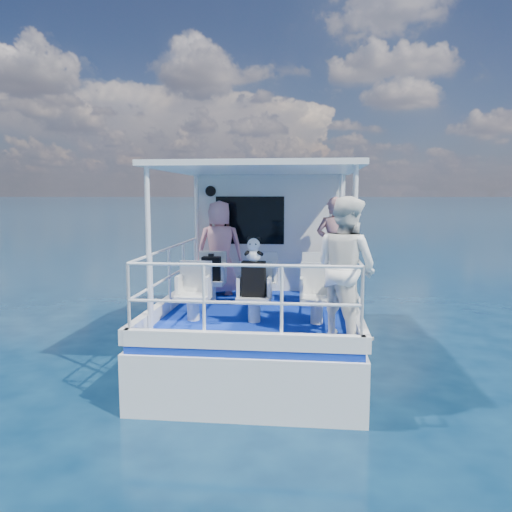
# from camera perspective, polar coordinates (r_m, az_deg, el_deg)

# --- Properties ---
(ground) EXTENTS (2000.00, 2000.00, 0.00)m
(ground) POSITION_cam_1_polar(r_m,az_deg,el_deg) (8.59, 0.63, -11.51)
(ground) COLOR #071E37
(ground) RESTS_ON ground
(hull) EXTENTS (3.00, 7.00, 1.60)m
(hull) POSITION_cam_1_polar(r_m,az_deg,el_deg) (9.54, 1.22, -9.62)
(hull) COLOR white
(hull) RESTS_ON ground
(deck) EXTENTS (2.90, 6.90, 0.10)m
(deck) POSITION_cam_1_polar(r_m,az_deg,el_deg) (9.34, 1.23, -4.61)
(deck) COLOR #0B269E
(deck) RESTS_ON hull
(cabin) EXTENTS (2.85, 2.00, 2.20)m
(cabin) POSITION_cam_1_polar(r_m,az_deg,el_deg) (10.47, 1.87, 2.99)
(cabin) COLOR white
(cabin) RESTS_ON deck
(canopy) EXTENTS (3.00, 3.20, 0.08)m
(canopy) POSITION_cam_1_polar(r_m,az_deg,el_deg) (7.96, 0.52, 9.97)
(canopy) COLOR white
(canopy) RESTS_ON cabin
(canopy_posts) EXTENTS (2.77, 2.97, 2.20)m
(canopy_posts) POSITION_cam_1_polar(r_m,az_deg,el_deg) (7.94, 0.47, 1.74)
(canopy_posts) COLOR white
(canopy_posts) RESTS_ON deck
(railings) EXTENTS (2.84, 3.59, 1.00)m
(railings) POSITION_cam_1_polar(r_m,az_deg,el_deg) (7.69, 0.23, -2.93)
(railings) COLOR white
(railings) RESTS_ON deck
(seat_port_fwd) EXTENTS (0.48, 0.46, 0.38)m
(seat_port_fwd) POSITION_cam_1_polar(r_m,az_deg,el_deg) (8.64, -5.20, -3.96)
(seat_port_fwd) COLOR silver
(seat_port_fwd) RESTS_ON deck
(seat_center_fwd) EXTENTS (0.48, 0.46, 0.38)m
(seat_center_fwd) POSITION_cam_1_polar(r_m,az_deg,el_deg) (8.51, 0.77, -4.10)
(seat_center_fwd) COLOR silver
(seat_center_fwd) RESTS_ON deck
(seat_stbd_fwd) EXTENTS (0.48, 0.46, 0.38)m
(seat_stbd_fwd) POSITION_cam_1_polar(r_m,az_deg,el_deg) (8.47, 6.86, -4.20)
(seat_stbd_fwd) COLOR silver
(seat_stbd_fwd) RESTS_ON deck
(seat_port_aft) EXTENTS (0.48, 0.46, 0.38)m
(seat_port_aft) POSITION_cam_1_polar(r_m,az_deg,el_deg) (7.40, -7.19, -5.84)
(seat_port_aft) COLOR silver
(seat_port_aft) RESTS_ON deck
(seat_center_aft) EXTENTS (0.48, 0.46, 0.38)m
(seat_center_aft) POSITION_cam_1_polar(r_m,az_deg,el_deg) (7.24, -0.21, -6.06)
(seat_center_aft) COLOR silver
(seat_center_aft) RESTS_ON deck
(seat_stbd_aft) EXTENTS (0.48, 0.46, 0.38)m
(seat_stbd_aft) POSITION_cam_1_polar(r_m,az_deg,el_deg) (7.20, 6.97, -6.18)
(seat_stbd_aft) COLOR silver
(seat_stbd_aft) RESTS_ON deck
(passenger_port_fwd) EXTENTS (0.72, 0.58, 1.73)m
(passenger_port_fwd) POSITION_cam_1_polar(r_m,az_deg,el_deg) (9.17, -4.17, 0.94)
(passenger_port_fwd) COLOR pink
(passenger_port_fwd) RESTS_ON deck
(passenger_stbd_fwd) EXTENTS (0.73, 0.57, 1.80)m
(passenger_stbd_fwd) POSITION_cam_1_polar(r_m,az_deg,el_deg) (9.04, 8.96, 1.01)
(passenger_stbd_fwd) COLOR tan
(passenger_stbd_fwd) RESTS_ON deck
(passenger_stbd_aft) EXTENTS (1.10, 1.11, 1.81)m
(passenger_stbd_aft) POSITION_cam_1_polar(r_m,az_deg,el_deg) (6.43, 10.25, -1.34)
(passenger_stbd_aft) COLOR white
(passenger_stbd_aft) RESTS_ON deck
(backpack_port) EXTENTS (0.31, 0.17, 0.40)m
(backpack_port) POSITION_cam_1_polar(r_m,az_deg,el_deg) (8.51, -5.12, -1.45)
(backpack_port) COLOR black
(backpack_port) RESTS_ON seat_port_fwd
(backpack_center) EXTENTS (0.33, 0.19, 0.50)m
(backpack_center) POSITION_cam_1_polar(r_m,az_deg,el_deg) (7.14, -0.27, -2.63)
(backpack_center) COLOR black
(backpack_center) RESTS_ON seat_center_aft
(compact_camera) EXTENTS (0.09, 0.06, 0.06)m
(compact_camera) POSITION_cam_1_polar(r_m,az_deg,el_deg) (8.48, -5.14, 0.10)
(compact_camera) COLOR black
(compact_camera) RESTS_ON backpack_port
(panda) EXTENTS (0.23, 0.19, 0.35)m
(panda) POSITION_cam_1_polar(r_m,az_deg,el_deg) (7.07, -0.26, 0.76)
(panda) COLOR white
(panda) RESTS_ON backpack_center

